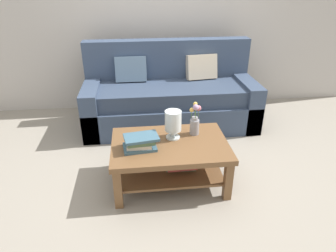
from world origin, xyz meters
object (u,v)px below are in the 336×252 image
book_stack_main (140,142)px  glass_hurricane_vase (173,122)px  flower_pitcher (195,121)px  couch (170,97)px  coffee_table (171,154)px

book_stack_main → glass_hurricane_vase: bearing=26.8°
flower_pitcher → book_stack_main: bearing=-158.1°
couch → flower_pitcher: couch is taller
book_stack_main → flower_pitcher: bearing=21.9°
glass_hurricane_vase → flower_pitcher: bearing=14.0°
book_stack_main → flower_pitcher: size_ratio=1.04×
glass_hurricane_vase → flower_pitcher: size_ratio=0.86×
book_stack_main → glass_hurricane_vase: glass_hurricane_vase is taller
couch → glass_hurricane_vase: 1.24m
couch → glass_hurricane_vase: (-0.12, -1.22, 0.23)m
glass_hurricane_vase → flower_pitcher: (0.22, 0.05, -0.03)m
flower_pitcher → couch: bearing=95.0°
book_stack_main → flower_pitcher: flower_pitcher is taller
couch → coffee_table: bearing=-96.5°
couch → flower_pitcher: size_ratio=6.87×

